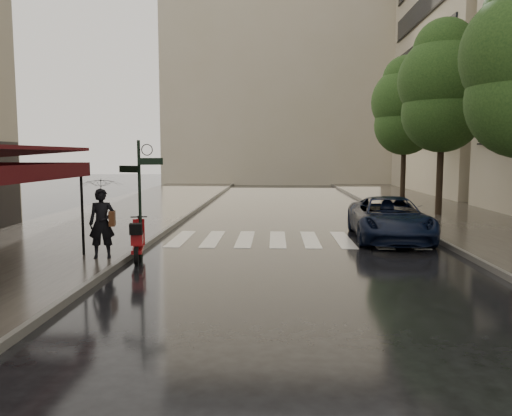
{
  "coord_description": "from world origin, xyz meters",
  "views": [
    {
      "loc": [
        2.35,
        -9.93,
        2.72
      ],
      "look_at": [
        1.88,
        2.42,
        1.4
      ],
      "focal_mm": 35.0,
      "sensor_mm": 36.0,
      "label": 1
    }
  ],
  "objects": [
    {
      "name": "ground",
      "position": [
        0.0,
        0.0,
        0.0
      ],
      "size": [
        120.0,
        120.0,
        0.0
      ],
      "primitive_type": "plane",
      "color": "black",
      "rests_on": "ground"
    },
    {
      "name": "tree_mid",
      "position": [
        9.5,
        12.0,
        5.59
      ],
      "size": [
        3.8,
        3.8,
        8.34
      ],
      "color": "black",
      "rests_on": "sidewalk_far"
    },
    {
      "name": "haussmann_far",
      "position": [
        16.5,
        26.0,
        9.25
      ],
      "size": [
        8.0,
        16.0,
        18.5
      ],
      "primitive_type": "cube",
      "color": "tan",
      "rests_on": "ground"
    },
    {
      "name": "tree_far",
      "position": [
        9.7,
        19.0,
        5.46
      ],
      "size": [
        3.8,
        3.8,
        8.16
      ],
      "color": "black",
      "rests_on": "sidewalk_far"
    },
    {
      "name": "backdrop_building",
      "position": [
        3.0,
        38.0,
        10.0
      ],
      "size": [
        22.0,
        6.0,
        20.0
      ],
      "primitive_type": "cube",
      "color": "tan",
      "rests_on": "ground"
    },
    {
      "name": "curb_far",
      "position": [
        7.45,
        12.0,
        0.07
      ],
      "size": [
        0.12,
        60.0,
        0.16
      ],
      "primitive_type": "cube",
      "color": "#595651",
      "rests_on": "ground"
    },
    {
      "name": "crosswalk",
      "position": [
        2.98,
        6.0,
        0.01
      ],
      "size": [
        7.85,
        3.2,
        0.01
      ],
      "color": "silver",
      "rests_on": "ground"
    },
    {
      "name": "scooter",
      "position": [
        -1.18,
        2.64,
        0.5
      ],
      "size": [
        0.61,
        1.62,
        1.08
      ],
      "rotation": [
        0.0,
        0.0,
        0.2
      ],
      "color": "black",
      "rests_on": "ground"
    },
    {
      "name": "sidewalk_near",
      "position": [
        -4.5,
        12.0,
        0.06
      ],
      "size": [
        6.0,
        60.0,
        0.12
      ],
      "primitive_type": "cube",
      "color": "#38332D",
      "rests_on": "ground"
    },
    {
      "name": "parked_car",
      "position": [
        6.04,
        6.13,
        0.68
      ],
      "size": [
        2.52,
        5.04,
        1.37
      ],
      "primitive_type": "imported",
      "rotation": [
        0.0,
        0.0,
        -0.05
      ],
      "color": "black",
      "rests_on": "ground"
    },
    {
      "name": "signpost",
      "position": [
        -1.19,
        3.0,
        1.83
      ],
      "size": [
        1.17,
        0.29,
        3.1
      ],
      "color": "black",
      "rests_on": "ground"
    },
    {
      "name": "curb_near",
      "position": [
        -1.45,
        12.0,
        0.07
      ],
      "size": [
        0.12,
        60.0,
        0.16
      ],
      "primitive_type": "cube",
      "color": "#595651",
      "rests_on": "ground"
    },
    {
      "name": "pedestrian_with_umbrella",
      "position": [
        -2.0,
        2.35,
        1.78
      ],
      "size": [
        1.24,
        1.25,
        2.51
      ],
      "rotation": [
        0.0,
        0.0,
        0.2
      ],
      "color": "black",
      "rests_on": "sidewalk_near"
    },
    {
      "name": "sidewalk_far",
      "position": [
        10.25,
        12.0,
        0.06
      ],
      "size": [
        5.5,
        60.0,
        0.12
      ],
      "primitive_type": "cube",
      "color": "#38332D",
      "rests_on": "ground"
    }
  ]
}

